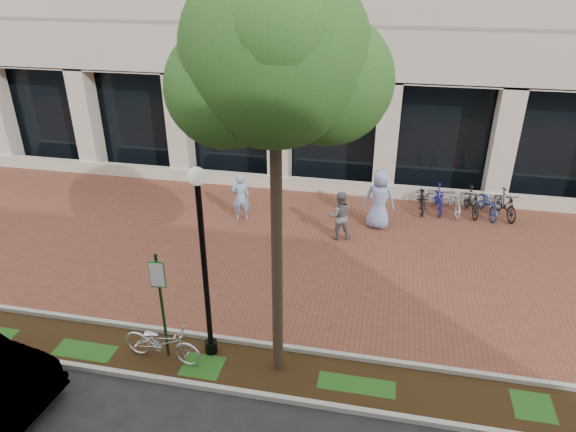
% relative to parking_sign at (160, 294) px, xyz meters
% --- Properties ---
extents(ground, '(120.00, 120.00, 0.00)m').
position_rel_parking_sign_xyz_m(ground, '(2.31, 5.22, -1.66)').
color(ground, black).
rests_on(ground, ground).
extents(brick_plaza, '(40.00, 9.00, 0.01)m').
position_rel_parking_sign_xyz_m(brick_plaza, '(2.31, 5.22, -1.65)').
color(brick_plaza, brown).
rests_on(brick_plaza, ground).
extents(planting_strip, '(40.00, 1.50, 0.01)m').
position_rel_parking_sign_xyz_m(planting_strip, '(2.31, -0.03, -1.65)').
color(planting_strip, black).
rests_on(planting_strip, ground).
extents(curb_plaza_side, '(40.00, 0.12, 0.12)m').
position_rel_parking_sign_xyz_m(curb_plaza_side, '(2.31, 0.72, -1.60)').
color(curb_plaza_side, '#A2A39A').
rests_on(curb_plaza_side, ground).
extents(curb_street_side, '(40.00, 0.12, 0.12)m').
position_rel_parking_sign_xyz_m(curb_street_side, '(2.31, -0.78, -1.60)').
color(curb_street_side, '#A2A39A').
rests_on(curb_street_side, ground).
extents(parking_sign, '(0.34, 0.07, 2.63)m').
position_rel_parking_sign_xyz_m(parking_sign, '(0.00, 0.00, 0.00)').
color(parking_sign, '#14391A').
rests_on(parking_sign, ground).
extents(lamppost, '(0.36, 0.36, 4.45)m').
position_rel_parking_sign_xyz_m(lamppost, '(0.91, 0.31, 0.85)').
color(lamppost, black).
rests_on(lamppost, ground).
extents(street_tree, '(3.73, 3.10, 8.14)m').
position_rel_parking_sign_xyz_m(street_tree, '(2.53, 0.16, 4.72)').
color(street_tree, '#433426').
rests_on(street_tree, ground).
extents(locked_bicycle, '(1.88, 0.80, 0.96)m').
position_rel_parking_sign_xyz_m(locked_bicycle, '(-0.04, -0.13, -1.18)').
color(locked_bicycle, silver).
rests_on(locked_bicycle, ground).
extents(pedestrian_left, '(0.68, 0.55, 1.64)m').
position_rel_parking_sign_xyz_m(pedestrian_left, '(-0.31, 6.89, -0.84)').
color(pedestrian_left, '#8EAED4').
rests_on(pedestrian_left, ground).
extents(pedestrian_mid, '(0.90, 0.77, 1.60)m').
position_rel_parking_sign_xyz_m(pedestrian_mid, '(3.09, 6.20, -0.86)').
color(pedestrian_mid, slate).
rests_on(pedestrian_mid, ground).
extents(pedestrian_right, '(1.05, 0.75, 2.01)m').
position_rel_parking_sign_xyz_m(pedestrian_right, '(4.27, 7.23, -0.65)').
color(pedestrian_right, '#8695C8').
rests_on(pedestrian_right, ground).
extents(bike_rack_cluster, '(3.50, 1.73, 0.96)m').
position_rel_parking_sign_xyz_m(bike_rack_cluster, '(7.09, 8.87, -1.20)').
color(bike_rack_cluster, black).
rests_on(bike_rack_cluster, ground).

